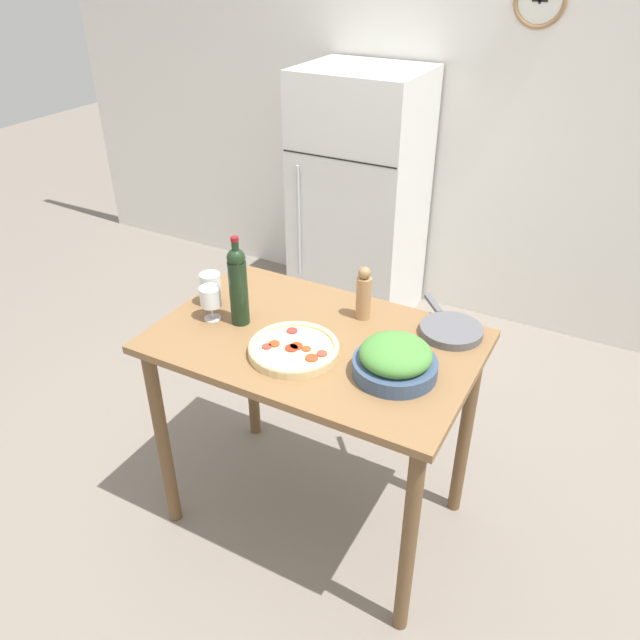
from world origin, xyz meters
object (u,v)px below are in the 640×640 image
Objects in this scene: wine_glass_far at (210,284)px; cast_iron_skillet at (451,330)px; homemade_pizza at (294,348)px; salad_bowl at (395,360)px; wine_bottle at (238,284)px; wine_glass_near at (211,298)px; pepper_mill at (364,294)px; refrigerator at (360,200)px.

cast_iron_skillet is at bearing 14.94° from wine_glass_far.
cast_iron_skillet is at bearing 40.57° from homemade_pizza.
wine_glass_far is 0.85m from salad_bowl.
salad_bowl is (0.66, -0.03, -0.11)m from wine_bottle.
wine_bottle is 2.61× the size of wine_glass_far.
wine_bottle reaches higher than homemade_pizza.
wine_bottle reaches higher than wine_glass_far.
salad_bowl is at bearing 0.10° from wine_glass_near.
wine_bottle is 0.83m from cast_iron_skillet.
homemade_pizza is (-0.12, -0.35, -0.09)m from pepper_mill.
homemade_pizza is (0.41, -0.05, -0.07)m from wine_glass_near.
wine_glass_near is (-0.11, -0.03, -0.08)m from wine_bottle.
pepper_mill reaches higher than cast_iron_skillet.
wine_glass_near is at bearing -150.71° from pepper_mill.
wine_glass_near reaches higher than cast_iron_skillet.
cast_iron_skillet is (0.76, 0.31, -0.15)m from wine_bottle.
wine_bottle is 0.34m from homemade_pizza.
refrigerator reaches higher than wine_glass_near.
wine_glass_far reaches higher than cast_iron_skillet.
salad_bowl is (0.85, -0.09, -0.03)m from wine_glass_far.
wine_bottle is 1.11× the size of cast_iron_skillet.
pepper_mill is 0.75× the size of salad_bowl.
homemade_pizza is at bearing -108.46° from pepper_mill.
wine_bottle is 0.49m from pepper_mill.
cast_iron_skillet is (0.94, 0.25, -0.08)m from wine_glass_far.
pepper_mill reaches higher than salad_bowl.
wine_bottle is at bearing 163.68° from homemade_pizza.
wine_glass_near is 0.12m from wine_glass_far.
cast_iron_skillet is (0.46, 0.40, -0.00)m from homemade_pizza.
pepper_mill is (0.73, -1.53, 0.26)m from refrigerator.
salad_bowl is 0.90× the size of cast_iron_skillet.
salad_bowl reaches higher than homemade_pizza.
wine_bottle is 0.67m from salad_bowl.
refrigerator is 4.90× the size of cast_iron_skillet.
refrigerator is 11.53× the size of wine_glass_near.
wine_glass_far is at bearing 161.86° from wine_bottle.
wine_glass_near is at bearing -164.31° from wine_bottle.
homemade_pizza reaches higher than cast_iron_skillet.
refrigerator is at bearing 126.05° from cast_iron_skillet.
wine_bottle reaches higher than salad_bowl.
wine_glass_near is at bearing -83.54° from refrigerator.
wine_glass_near and wine_glass_far have the same top height.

